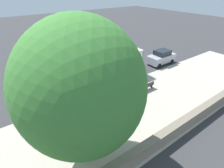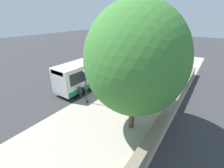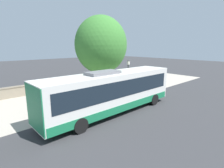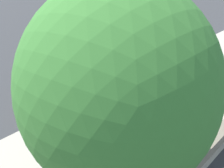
% 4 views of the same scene
% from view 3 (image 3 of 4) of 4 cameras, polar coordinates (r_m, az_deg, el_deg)
% --- Properties ---
extents(ground_plane, '(120.00, 120.00, 0.00)m').
position_cam_3_polar(ground_plane, '(15.53, -3.77, -7.65)').
color(ground_plane, '#353538').
rests_on(ground_plane, ground).
extents(sidewalk_plaza, '(9.00, 44.00, 0.02)m').
position_cam_3_polar(sidewalk_plaza, '(19.08, -12.31, -4.06)').
color(sidewalk_plaza, '#ADA393').
rests_on(sidewalk_plaza, ground).
extents(stone_wall, '(0.60, 20.00, 1.15)m').
position_cam_3_polar(stone_wall, '(22.44, -17.64, -0.39)').
color(stone_wall, gray).
rests_on(stone_wall, ground).
extents(bus, '(2.60, 11.96, 3.48)m').
position_cam_3_polar(bus, '(13.77, -0.06, -2.36)').
color(bus, silver).
rests_on(bus, ground).
extents(bus_shelter, '(1.78, 3.13, 2.68)m').
position_cam_3_polar(bus_shelter, '(16.38, -8.84, 1.34)').
color(bus_shelter, '#2D2D33').
rests_on(bus_shelter, ground).
extents(pedestrian, '(0.34, 0.22, 1.58)m').
position_cam_3_polar(pedestrian, '(18.30, 7.39, -1.63)').
color(pedestrian, '#2D3347').
rests_on(pedestrian, ground).
extents(bench, '(0.40, 1.88, 0.88)m').
position_cam_3_polar(bench, '(15.74, -21.37, -6.37)').
color(bench, '#333338').
rests_on(bench, ground).
extents(street_lamp_near, '(0.28, 0.28, 3.85)m').
position_cam_3_polar(street_lamp_near, '(18.97, 5.25, 3.17)').
color(street_lamp_near, '#2D332D').
rests_on(street_lamp_near, ground).
extents(shade_tree, '(6.68, 6.68, 9.10)m').
position_cam_3_polar(shade_tree, '(23.06, -3.64, 12.60)').
color(shade_tree, brown).
rests_on(shade_tree, ground).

